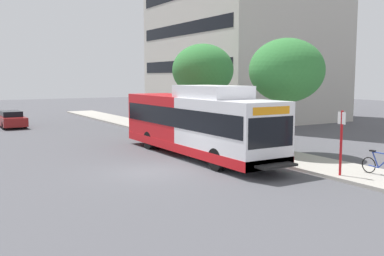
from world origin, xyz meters
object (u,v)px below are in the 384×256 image
object	(u,v)px
street_tree_mid_block	(203,70)
bus_stop_sign_pole	(341,138)
transit_bus	(197,123)
bicycle_parked	(381,165)
street_tree_near_stop	(287,71)
parked_car_far_lane	(11,119)

from	to	relation	value
street_tree_mid_block	bus_stop_sign_pole	bearing A→B (deg)	-98.89
transit_bus	bus_stop_sign_pole	bearing A→B (deg)	-72.65
bicycle_parked	street_tree_mid_block	xyz separation A→B (m)	(0.79, 14.57, 3.96)
bicycle_parked	street_tree_near_stop	distance (m)	7.34
transit_bus	bicycle_parked	size ratio (longest dim) A/B	6.96
bicycle_parked	bus_stop_sign_pole	bearing A→B (deg)	147.46
bus_stop_sign_pole	street_tree_mid_block	world-z (taller)	street_tree_mid_block
parked_car_far_lane	transit_bus	bearing A→B (deg)	-72.32
transit_bus	street_tree_near_stop	bearing A→B (deg)	-24.19
bus_stop_sign_pole	street_tree_near_stop	size ratio (longest dim) A/B	0.44
transit_bus	bus_stop_sign_pole	size ratio (longest dim) A/B	4.71
transit_bus	bus_stop_sign_pole	world-z (taller)	transit_bus
bus_stop_sign_pole	parked_car_far_lane	bearing A→B (deg)	107.59
parked_car_far_lane	bus_stop_sign_pole	bearing A→B (deg)	-72.41
bicycle_parked	parked_car_far_lane	size ratio (longest dim) A/B	0.39
transit_bus	parked_car_far_lane	xyz separation A→B (m)	(-6.04, 18.96, -1.04)
street_tree_mid_block	parked_car_far_lane	size ratio (longest dim) A/B	1.37
bus_stop_sign_pole	bicycle_parked	bearing A→B (deg)	-32.54
street_tree_mid_block	parked_car_far_lane	xyz separation A→B (m)	(-10.46, 12.53, -3.86)
bicycle_parked	parked_car_far_lane	distance (m)	28.78
bus_stop_sign_pole	street_tree_mid_block	size ratio (longest dim) A/B	0.42
street_tree_mid_block	bicycle_parked	bearing A→B (deg)	-93.11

